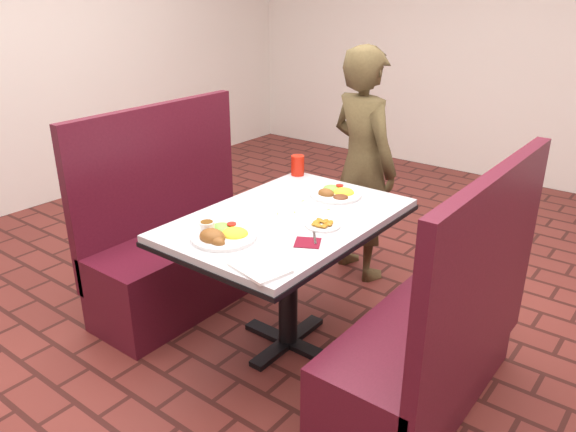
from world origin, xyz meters
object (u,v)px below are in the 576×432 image
object	(u,v)px
diner_person	(363,165)
far_dinner_plate	(336,191)
booth_bench_right	(432,347)
near_dinner_plate	(222,232)
plantain_plate	(323,224)
red_tumbler	(298,165)
booth_bench_left	(183,249)
dining_table	(288,234)

from	to	relation	value
diner_person	far_dinner_plate	bearing A→B (deg)	126.57
booth_bench_right	near_dinner_plate	world-z (taller)	booth_bench_right
plantain_plate	booth_bench_right	bearing A→B (deg)	0.06
red_tumbler	booth_bench_left	bearing A→B (deg)	-129.85
plantain_plate	red_tumbler	size ratio (longest dim) A/B	1.40
near_dinner_plate	red_tumbler	world-z (taller)	red_tumbler
booth_bench_left	plantain_plate	size ratio (longest dim) A/B	7.26
plantain_plate	red_tumbler	distance (m)	0.78
plantain_plate	diner_person	bearing A→B (deg)	110.30
dining_table	booth_bench_left	bearing A→B (deg)	180.00
booth_bench_right	red_tumbler	size ratio (longest dim) A/B	10.14
diner_person	booth_bench_left	bearing A→B (deg)	75.46
booth_bench_right	plantain_plate	distance (m)	0.73
diner_person	far_dinner_plate	size ratio (longest dim) A/B	5.42
red_tumbler	plantain_plate	bearing A→B (deg)	-44.37
near_dinner_plate	booth_bench_right	bearing A→B (deg)	24.07
dining_table	booth_bench_left	world-z (taller)	booth_bench_left
booth_bench_right	far_dinner_plate	bearing A→B (deg)	153.48
booth_bench_right	plantain_plate	size ratio (longest dim) A/B	7.26
near_dinner_plate	plantain_plate	distance (m)	0.48
diner_person	far_dinner_plate	distance (m)	0.61
booth_bench_right	red_tumbler	bearing A→B (deg)	154.71
booth_bench_left	near_dinner_plate	bearing A→B (deg)	-28.11
booth_bench_left	booth_bench_right	world-z (taller)	same
diner_person	far_dinner_plate	world-z (taller)	diner_person
booth_bench_right	near_dinner_plate	xyz separation A→B (m)	(-0.87, -0.39, 0.45)
booth_bench_left	red_tumbler	size ratio (longest dim) A/B	10.14
booth_bench_left	far_dinner_plate	world-z (taller)	booth_bench_left
dining_table	booth_bench_right	bearing A→B (deg)	0.00
booth_bench_left	booth_bench_right	distance (m)	1.60
dining_table	far_dinner_plate	xyz separation A→B (m)	(0.03, 0.38, 0.12)
near_dinner_plate	far_dinner_plate	distance (m)	0.78
dining_table	plantain_plate	xyz separation A→B (m)	(0.21, -0.00, 0.11)
diner_person	plantain_plate	world-z (taller)	diner_person
plantain_plate	far_dinner_plate	bearing A→B (deg)	114.63
booth_bench_right	near_dinner_plate	bearing A→B (deg)	-155.93
booth_bench_left	booth_bench_right	xyz separation A→B (m)	(1.60, 0.00, 0.00)
diner_person	red_tumbler	xyz separation A→B (m)	(-0.20, -0.43, 0.07)
booth_bench_right	booth_bench_left	bearing A→B (deg)	180.00
booth_bench_left	diner_person	size ratio (longest dim) A/B	0.81
booth_bench_left	plantain_plate	distance (m)	1.09
dining_table	red_tumbler	world-z (taller)	red_tumbler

